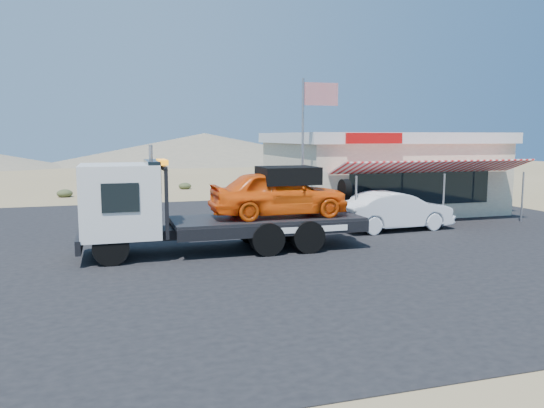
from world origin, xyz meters
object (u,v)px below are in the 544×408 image
at_px(jerky_store, 378,171).
at_px(flagpole, 308,136).
at_px(tow_truck, 217,202).
at_px(white_sedan, 395,211).

relative_size(jerky_store, flagpole, 1.73).
height_order(tow_truck, flagpole, flagpole).
bearing_deg(tow_truck, jerky_store, 37.67).
bearing_deg(flagpole, white_sedan, -22.75).
relative_size(tow_truck, jerky_store, 0.87).
bearing_deg(jerky_store, flagpole, -141.21).
height_order(tow_truck, jerky_store, jerky_store).
height_order(white_sedan, flagpole, flagpole).
bearing_deg(white_sedan, flagpole, 63.57).
distance_m(tow_truck, white_sedan, 7.81).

